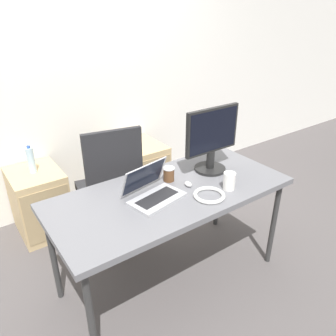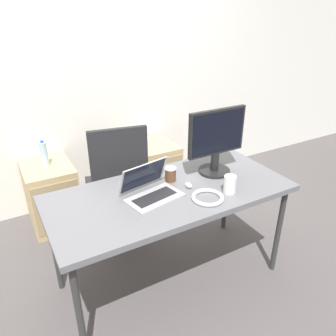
{
  "view_description": "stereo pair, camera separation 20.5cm",
  "coord_description": "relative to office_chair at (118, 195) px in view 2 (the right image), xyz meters",
  "views": [
    {
      "loc": [
        -1.1,
        -1.51,
        1.85
      ],
      "look_at": [
        0.0,
        0.04,
        0.91
      ],
      "focal_mm": 35.0,
      "sensor_mm": 36.0,
      "label": 1
    },
    {
      "loc": [
        -0.93,
        -1.62,
        1.85
      ],
      "look_at": [
        0.0,
        0.04,
        0.91
      ],
      "focal_mm": 35.0,
      "sensor_mm": 36.0,
      "label": 2
    }
  ],
  "objects": [
    {
      "name": "water_bottle",
      "position": [
        -0.48,
        0.47,
        0.31
      ],
      "size": [
        0.06,
        0.06,
        0.24
      ],
      "color": "silver",
      "rests_on": "cabinet_left"
    },
    {
      "name": "cabinet_right",
      "position": [
        0.58,
        0.46,
        -0.1
      ],
      "size": [
        0.42,
        0.52,
        0.59
      ],
      "color": "tan",
      "rests_on": "ground_plane"
    },
    {
      "name": "cabinet_left",
      "position": [
        -0.48,
        0.46,
        -0.1
      ],
      "size": [
        0.42,
        0.52,
        0.59
      ],
      "color": "tan",
      "rests_on": "ground_plane"
    },
    {
      "name": "monitor",
      "position": [
        0.53,
        -0.62,
        0.61
      ],
      "size": [
        0.45,
        0.23,
        0.47
      ],
      "color": "black",
      "rests_on": "desk"
    },
    {
      "name": "wall_back",
      "position": [
        0.12,
        0.76,
        0.9
      ],
      "size": [
        10.0,
        0.05,
        2.6
      ],
      "color": "white",
      "rests_on": "ground_plane"
    },
    {
      "name": "ground_plane",
      "position": [
        0.12,
        -0.7,
        -0.4
      ],
      "size": [
        14.0,
        14.0,
        0.0
      ],
      "primitive_type": "plane",
      "color": "#514C4C"
    },
    {
      "name": "coffee_cup_white",
      "position": [
        0.44,
        -0.9,
        0.43
      ],
      "size": [
        0.08,
        0.08,
        0.12
      ],
      "color": "white",
      "rests_on": "desk"
    },
    {
      "name": "cable_coil",
      "position": [
        0.27,
        -0.9,
        0.38
      ],
      "size": [
        0.2,
        0.2,
        0.02
      ],
      "color": "white",
      "rests_on": "desk"
    },
    {
      "name": "coffee_cup_brown",
      "position": [
        0.19,
        -0.58,
        0.42
      ],
      "size": [
        0.08,
        0.08,
        0.1
      ],
      "color": "brown",
      "rests_on": "desk"
    },
    {
      "name": "desk",
      "position": [
        0.12,
        -0.7,
        0.31
      ],
      "size": [
        1.61,
        0.74,
        0.76
      ],
      "color": "slate",
      "rests_on": "ground_plane"
    },
    {
      "name": "mouse",
      "position": [
        0.25,
        -0.72,
        0.38
      ],
      "size": [
        0.04,
        0.06,
        0.03
      ],
      "color": "silver",
      "rests_on": "desk"
    },
    {
      "name": "office_chair",
      "position": [
        0.0,
        0.0,
        0.0
      ],
      "size": [
        0.56,
        0.59,
        1.06
      ],
      "color": "#232326",
      "rests_on": "ground_plane"
    },
    {
      "name": "laptop_center",
      "position": [
        -0.03,
        -0.7,
        0.41
      ],
      "size": [
        0.38,
        0.33,
        0.21
      ],
      "color": "#ADADB2",
      "rests_on": "desk"
    }
  ]
}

